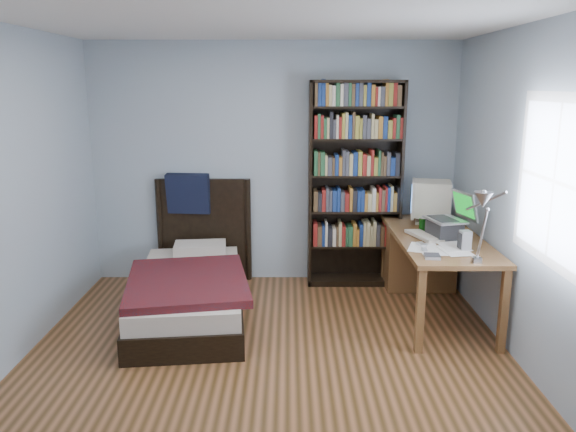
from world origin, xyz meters
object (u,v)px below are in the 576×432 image
object	(u,v)px
crt_monitor	(430,199)
laptop	(447,225)
desk_lamp	(483,207)
bookshelf	(355,185)
keyboard	(424,236)
speaker	(465,241)
desk	(423,253)
bed	(191,285)
soda_can	(423,224)

from	to	relation	value
crt_monitor	laptop	size ratio (longest dim) A/B	1.03
desk_lamp	bookshelf	world-z (taller)	bookshelf
desk_lamp	keyboard	distance (m)	1.23
laptop	desk_lamp	distance (m)	1.17
speaker	desk	bearing A→B (deg)	90.64
laptop	bed	distance (m)	2.38
crt_monitor	laptop	bearing A→B (deg)	-87.69
keyboard	soda_can	world-z (taller)	soda_can
bookshelf	bed	distance (m)	1.94
bed	speaker	bearing A→B (deg)	-10.76
desk_lamp	soda_can	bearing A→B (deg)	92.88
laptop	soda_can	xyz separation A→B (m)	(-0.15, 0.26, -0.06)
bed	soda_can	bearing A→B (deg)	5.02
soda_can	bed	xyz separation A→B (m)	(-2.15, -0.19, -0.53)
bookshelf	desk_lamp	bearing A→B (deg)	-71.92
desk_lamp	soda_can	distance (m)	1.43
crt_monitor	laptop	world-z (taller)	crt_monitor
crt_monitor	bookshelf	world-z (taller)	bookshelf
desk	crt_monitor	world-z (taller)	crt_monitor
laptop	soda_can	world-z (taller)	laptop
laptop	bookshelf	distance (m)	1.15
crt_monitor	keyboard	world-z (taller)	crt_monitor
soda_can	crt_monitor	bearing A→B (deg)	66.52
desk	laptop	xyz separation A→B (m)	(0.05, -0.56, 0.43)
laptop	speaker	world-z (taller)	laptop
keyboard	bed	distance (m)	2.17
crt_monitor	laptop	xyz separation A→B (m)	(0.02, -0.55, -0.12)
speaker	bed	distance (m)	2.46
desk	bed	bearing A→B (deg)	-167.72
desk_lamp	speaker	xyz separation A→B (m)	(0.13, 0.72, -0.44)
desk	laptop	bearing A→B (deg)	-84.42
laptop	bookshelf	bearing A→B (deg)	129.87
bookshelf	bed	bearing A→B (deg)	-153.29
desk_lamp	bed	size ratio (longest dim) A/B	0.31
desk	crt_monitor	xyz separation A→B (m)	(0.03, -0.01, 0.55)
desk	bed	distance (m)	2.31
desk_lamp	bed	distance (m)	2.70
desk	laptop	distance (m)	0.70
bookshelf	bed	size ratio (longest dim) A/B	1.02
keyboard	bookshelf	bearing A→B (deg)	103.14
desk	crt_monitor	bearing A→B (deg)	-9.07
keyboard	bed	size ratio (longest dim) A/B	0.20
laptop	desk_lamp	xyz separation A→B (m)	(-0.08, -1.10, 0.40)
crt_monitor	soda_can	distance (m)	0.37
desk	keyboard	size ratio (longest dim) A/B	4.23
laptop	desk_lamp	world-z (taller)	desk_lamp
laptop	bookshelf	size ratio (longest dim) A/B	0.20
soda_can	bookshelf	bearing A→B (deg)	133.32
desk	speaker	distance (m)	1.02
bookshelf	desk	bearing A→B (deg)	-24.63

